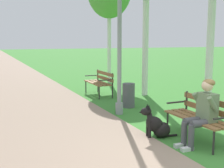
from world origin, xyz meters
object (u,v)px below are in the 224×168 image
at_px(dog_black, 157,125).
at_px(litter_bin, 129,95).
at_px(person_seated_on_near_bench, 202,110).
at_px(park_bench_near, 201,115).
at_px(lamp_post_near, 119,38).
at_px(park_bench_mid, 100,81).

bearing_deg(dog_black, litter_bin, 75.05).
bearing_deg(litter_bin, person_seated_on_near_bench, -93.51).
height_order(park_bench_near, lamp_post_near, lamp_post_near).
bearing_deg(person_seated_on_near_bench, park_bench_mid, 88.68).
bearing_deg(park_bench_mid, park_bench_near, -89.11).
xyz_separation_m(park_bench_mid, litter_bin, (0.08, -2.08, -0.16)).
height_order(dog_black, litter_bin, dog_black).
relative_size(park_bench_mid, litter_bin, 2.14).
distance_m(park_bench_near, person_seated_on_near_bench, 0.38).
xyz_separation_m(park_bench_mid, lamp_post_near, (-0.51, -2.71, 1.49)).
relative_size(park_bench_near, park_bench_mid, 1.00).
bearing_deg(dog_black, park_bench_near, -32.05).
distance_m(park_bench_near, litter_bin, 3.13).
height_order(person_seated_on_near_bench, litter_bin, person_seated_on_near_bench).
bearing_deg(lamp_post_near, park_bench_mid, 79.37).
relative_size(park_bench_near, dog_black, 1.81).
xyz_separation_m(park_bench_near, person_seated_on_near_bench, (-0.21, -0.27, 0.17)).
bearing_deg(park_bench_near, person_seated_on_near_bench, -127.60).
bearing_deg(lamp_post_near, person_seated_on_near_bench, -82.15).
distance_m(person_seated_on_near_bench, litter_bin, 3.42).
xyz_separation_m(park_bench_near, park_bench_mid, (-0.08, 5.21, 0.00)).
bearing_deg(person_seated_on_near_bench, litter_bin, 86.49).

